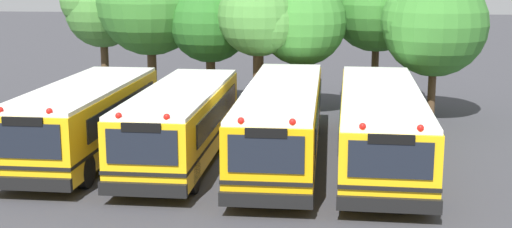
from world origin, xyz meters
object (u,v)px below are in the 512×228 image
at_px(tree_3, 261,18).
at_px(tree_6, 431,24).
at_px(tree_1, 149,2).
at_px(school_bus_0, 85,118).
at_px(school_bus_1, 181,122).
at_px(school_bus_2, 282,120).
at_px(tree_5, 378,3).
at_px(school_bus_3, 380,123).
at_px(tree_2, 210,22).
at_px(tree_0, 99,8).
at_px(tree_4, 301,20).

xyz_separation_m(tree_3, tree_6, (6.95, 0.22, -0.20)).
bearing_deg(tree_1, school_bus_0, -89.82).
relative_size(school_bus_1, school_bus_2, 0.83).
xyz_separation_m(school_bus_0, tree_6, (12.20, 7.23, 2.70)).
relative_size(school_bus_0, tree_3, 1.54).
distance_m(tree_1, tree_5, 10.29).
distance_m(school_bus_0, school_bus_3, 9.78).
relative_size(school_bus_0, tree_2, 1.59).
distance_m(tree_2, tree_5, 7.56).
height_order(school_bus_1, school_bus_2, school_bus_2).
distance_m(school_bus_1, school_bus_3, 6.51).
bearing_deg(school_bus_0, school_bus_3, -176.75).
height_order(school_bus_3, tree_5, tree_5).
bearing_deg(school_bus_1, tree_3, -104.81).
xyz_separation_m(school_bus_2, tree_2, (-3.70, 7.89, 2.60)).
bearing_deg(tree_5, tree_1, -174.43).
bearing_deg(tree_3, tree_0, 160.85).
distance_m(school_bus_0, tree_4, 10.63).
bearing_deg(tree_4, tree_0, 167.45).
height_order(school_bus_0, tree_5, tree_5).
relative_size(tree_3, tree_4, 1.02).
bearing_deg(tree_0, tree_3, -19.15).
xyz_separation_m(tree_1, tree_6, (12.22, -1.66, -0.72)).
distance_m(tree_2, tree_6, 9.39).
relative_size(tree_4, tree_6, 0.96).
relative_size(school_bus_1, tree_0, 1.56).
xyz_separation_m(tree_4, tree_5, (3.36, 2.25, 0.63)).
bearing_deg(school_bus_2, school_bus_1, 8.17).
height_order(school_bus_2, tree_5, tree_5).
height_order(school_bus_0, tree_0, tree_0).
height_order(school_bus_2, tree_2, tree_2).
relative_size(tree_0, tree_2, 1.05).
bearing_deg(tree_1, school_bus_2, -52.18).
relative_size(school_bus_2, tree_0, 1.88).
bearing_deg(school_bus_3, school_bus_2, 2.00).
xyz_separation_m(school_bus_3, tree_5, (0.45, 9.47, 3.42)).
relative_size(tree_2, tree_5, 0.85).
xyz_separation_m(school_bus_0, school_bus_2, (6.56, 0.40, 0.01)).
bearing_deg(school_bus_3, tree_0, -35.23).
bearing_deg(tree_3, tree_5, 30.03).
height_order(school_bus_2, tree_0, tree_0).
bearing_deg(tree_3, tree_2, 151.79).
bearing_deg(tree_6, tree_3, -178.18).
bearing_deg(school_bus_1, tree_5, -124.21).
distance_m(school_bus_2, tree_5, 10.72).
height_order(school_bus_1, tree_6, tree_6).
height_order(tree_2, tree_3, tree_3).
height_order(school_bus_1, tree_3, tree_3).
distance_m(school_bus_3, tree_1, 13.41).
relative_size(school_bus_2, school_bus_3, 0.99).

